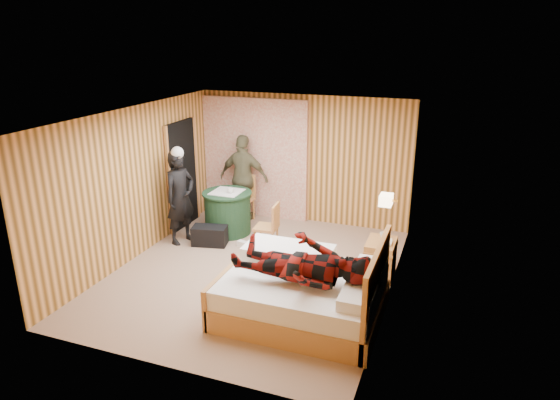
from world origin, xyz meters
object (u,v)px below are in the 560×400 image
(chair_far, at_px, (244,194))
(man_on_bed, at_px, (302,254))
(nightstand, at_px, (380,258))
(chair_near, at_px, (270,224))
(round_table, at_px, (228,212))
(duffel_bag, at_px, (210,236))
(wall_lamp, at_px, (386,200))
(woman_standing, at_px, (180,198))
(bed, at_px, (305,293))
(man_at_table, at_px, (244,178))

(chair_far, xyz_separation_m, man_on_bed, (2.25, -3.20, 0.46))
(nightstand, relative_size, chair_near, 0.72)
(round_table, height_order, duffel_bag, round_table)
(man_on_bed, bearing_deg, nightstand, 66.68)
(wall_lamp, xyz_separation_m, round_table, (-3.03, 0.90, -0.89))
(round_table, xyz_separation_m, woman_standing, (-0.58, -0.67, 0.43))
(duffel_bag, relative_size, man_on_bed, 0.34)
(bed, distance_m, chair_near, 2.15)
(wall_lamp, distance_m, man_at_table, 3.49)
(chair_far, relative_size, woman_standing, 0.55)
(wall_lamp, height_order, nightstand, wall_lamp)
(bed, distance_m, man_at_table, 3.79)
(nightstand, distance_m, man_on_bed, 1.97)
(nightstand, distance_m, chair_near, 1.98)
(wall_lamp, bearing_deg, chair_near, 167.54)
(chair_far, bearing_deg, duffel_bag, -88.51)
(nightstand, distance_m, chair_far, 3.35)
(bed, xyz_separation_m, duffel_bag, (-2.29, 1.62, -0.16))
(chair_near, bearing_deg, man_at_table, -144.28)
(bed, bearing_deg, chair_far, 126.81)
(bed, height_order, woman_standing, woman_standing)
(man_on_bed, bearing_deg, woman_standing, 147.57)
(man_at_table, relative_size, man_on_bed, 0.97)
(wall_lamp, relative_size, man_on_bed, 0.15)
(wall_lamp, distance_m, chair_near, 2.19)
(chair_far, height_order, duffel_bag, chair_far)
(chair_near, bearing_deg, wall_lamp, 73.05)
(wall_lamp, relative_size, man_at_table, 0.15)
(woman_standing, relative_size, man_on_bed, 0.95)
(man_at_table, bearing_deg, round_table, 89.71)
(chair_near, distance_m, woman_standing, 1.67)
(chair_near, bearing_deg, chair_far, -143.36)
(bed, relative_size, duffel_bag, 3.46)
(bed, bearing_deg, man_at_table, 126.46)
(round_table, distance_m, man_on_bed, 3.40)
(duffel_bag, bearing_deg, man_on_bed, -51.12)
(duffel_bag, bearing_deg, man_at_table, 75.12)
(chair_far, relative_size, man_at_table, 0.54)
(duffel_bag, bearing_deg, nightstand, -15.43)
(woman_standing, bearing_deg, wall_lamp, -73.84)
(chair_far, xyz_separation_m, chair_near, (1.03, -1.18, -0.05))
(wall_lamp, bearing_deg, nightstand, 110.00)
(chair_far, bearing_deg, round_table, -86.27)
(nightstand, height_order, man_at_table, man_at_table)
(round_table, bearing_deg, man_at_table, 90.00)
(chair_far, distance_m, duffel_bag, 1.40)
(bed, height_order, round_table, bed)
(wall_lamp, xyz_separation_m, woman_standing, (-3.61, 0.23, -0.46))
(nightstand, bearing_deg, woman_standing, 178.24)
(man_at_table, bearing_deg, nightstand, 152.28)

